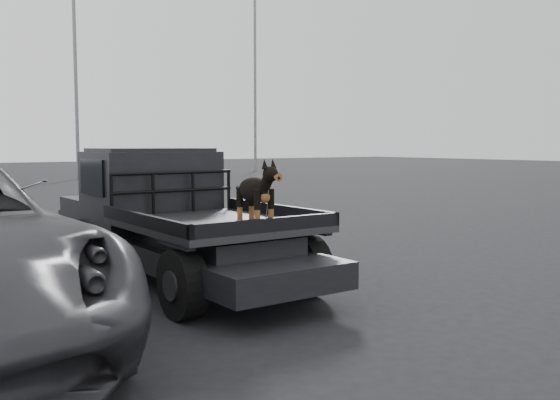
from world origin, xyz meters
TOP-DOWN VIEW (x-y plane):
  - ground at (0.00, 0.00)m, footprint 120.00×120.00m
  - flatbed_ute at (0.11, 2.11)m, footprint 2.00×5.40m
  - ute_cab at (0.11, 3.06)m, footprint 1.72×1.30m
  - headache_rack at (0.11, 2.31)m, footprint 1.80×0.08m
  - dog at (0.16, 0.33)m, footprint 0.32×0.60m
  - floodlight_mid at (6.62, 27.05)m, footprint 1.08×0.28m
  - floodlight_far at (19.53, 29.95)m, footprint 1.08×0.28m

SIDE VIEW (x-z plane):
  - ground at x=0.00m, z-range 0.00..0.00m
  - flatbed_ute at x=0.11m, z-range 0.00..0.92m
  - headache_rack at x=0.11m, z-range 0.92..1.47m
  - dog at x=0.16m, z-range 0.92..1.66m
  - ute_cab at x=0.11m, z-range 0.92..1.80m
  - floodlight_mid at x=6.62m, z-range 0.59..12.60m
  - floodlight_far at x=19.53m, z-range 0.59..13.55m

